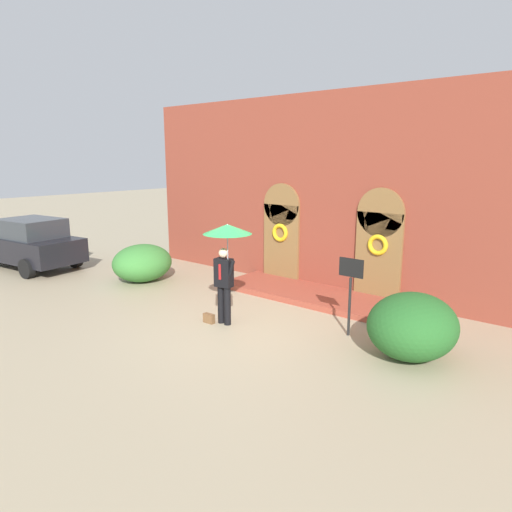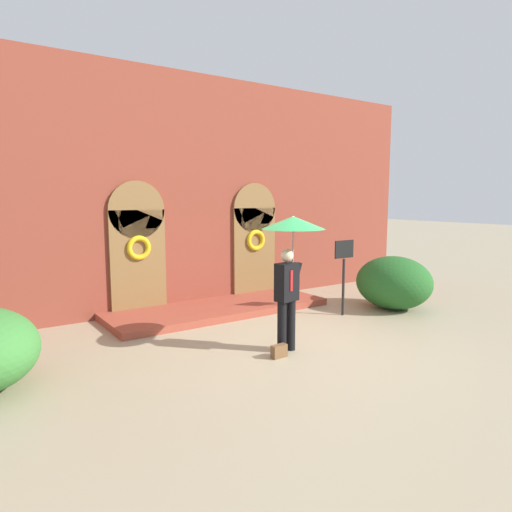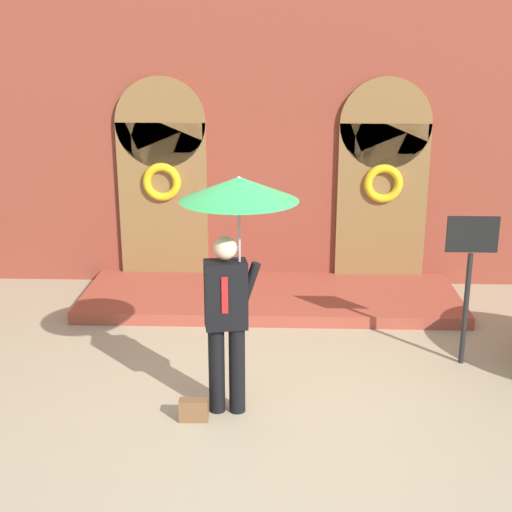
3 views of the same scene
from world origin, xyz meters
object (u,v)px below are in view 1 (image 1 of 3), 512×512
Objects in this scene: person_with_umbrella at (226,244)px; shrub_left at (142,263)px; handbag at (209,318)px; shrub_right at (412,326)px; parked_car at (29,243)px; sign_post at (350,284)px.

shrub_left is at bearing 166.24° from person_with_umbrella.
handbag is 0.15× the size of shrub_right.
parked_car reaches higher than shrub_left.
parked_car is (-4.45, -1.42, 0.30)m from shrub_left.
handbag is 0.07× the size of parked_car.
parked_car is (-9.13, -0.27, -1.03)m from person_with_umbrella.
sign_post reaches higher than shrub_right.
shrub_left is at bearing 17.74° from parked_car.
shrub_right is at bearing 13.02° from handbag.
sign_post is 1.58m from shrub_right.
shrub_right reaches higher than shrub_left.
person_with_umbrella is 1.26× the size of shrub_right.
shrub_left is (-7.18, -0.04, -0.58)m from sign_post.
person_with_umbrella is 1.24× the size of shrub_left.
parked_car is at bearing -162.26° from shrub_left.
parked_car is (-11.63, -1.46, -0.28)m from sign_post.
shrub_right is (4.37, 1.15, 0.53)m from handbag.
shrub_right is at bearing 13.53° from person_with_umbrella.
handbag is 4.51m from shrub_left.
shrub_right is at bearing -1.29° from shrub_left.
sign_post is at bearing 7.18° from parked_car.
shrub_right is at bearing 5.36° from parked_car.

